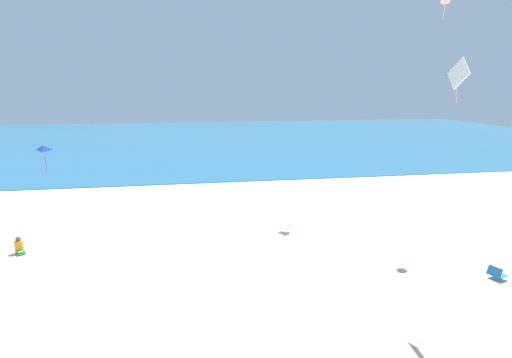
# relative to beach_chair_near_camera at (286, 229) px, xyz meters

# --- Properties ---
(ground_plane) EXTENTS (120.00, 120.00, 0.00)m
(ground_plane) POSITION_rel_beach_chair_near_camera_xyz_m (-2.62, -3.15, -0.22)
(ground_plane) COLOR beige
(ocean_water) EXTENTS (120.00, 60.00, 0.05)m
(ocean_water) POSITION_rel_beach_chair_near_camera_xyz_m (-2.62, 42.18, -0.19)
(ocean_water) COLOR #236084
(ocean_water) RESTS_ON ground_plane
(beach_chair_near_camera) EXTENTS (0.77, 0.80, 0.51)m
(beach_chair_near_camera) POSITION_rel_beach_chair_near_camera_xyz_m (0.00, 0.00, 0.00)
(beach_chair_near_camera) COLOR white
(beach_chair_near_camera) RESTS_ON ground_plane
(beach_chair_far_right) EXTENTS (0.75, 0.72, 0.55)m
(beach_chair_far_right) POSITION_rel_beach_chair_near_camera_xyz_m (6.90, -6.64, 0.04)
(beach_chair_far_right) COLOR #2370B2
(beach_chair_far_right) RESTS_ON ground_plane
(person_1) EXTENTS (0.61, 0.71, 0.79)m
(person_1) POSITION_rel_beach_chair_near_camera_xyz_m (-12.75, -0.49, 0.07)
(person_1) COLOR orange
(person_1) RESTS_ON ground_plane
(kite_blue) EXTENTS (0.54, 0.46, 1.02)m
(kite_blue) POSITION_rel_beach_chair_near_camera_xyz_m (-9.94, -4.50, 5.16)
(kite_blue) COLOR blue
(kite_white) EXTENTS (0.25, 1.12, 1.55)m
(kite_white) POSITION_rel_beach_chair_near_camera_xyz_m (4.23, -6.75, 7.68)
(kite_white) COLOR white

